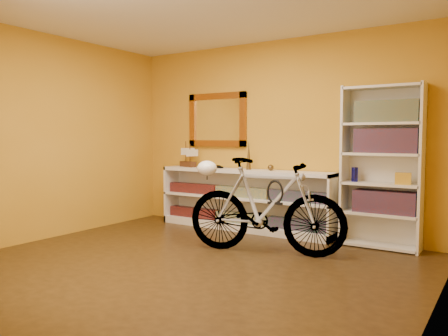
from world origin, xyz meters
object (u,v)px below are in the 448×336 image
Objects in this scene: helmet at (207,168)px; bicycle at (265,206)px; bookcase at (381,167)px; console_unit at (243,200)px.

bicycle is at bearing 13.93° from helmet.
bookcase is 8.21× the size of helmet.
console_unit is at bearing 98.90° from helmet.
bicycle is (-1.00, -0.97, -0.42)m from bookcase.
bookcase reaches higher than console_unit.
bookcase is at bearing 0.77° from console_unit.
bookcase is at bearing -59.81° from bicycle.
bicycle reaches higher than helmet.
bicycle is (0.85, -0.95, 0.11)m from console_unit.
console_unit is 1.24m from helmet.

